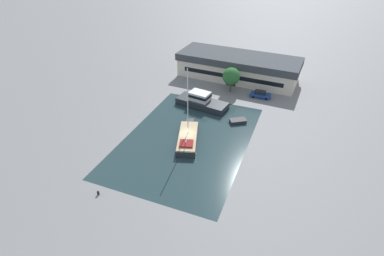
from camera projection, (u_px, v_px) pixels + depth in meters
ground_plane at (187, 139)px, 55.11m from camera, size 440.00×440.00×0.00m
water_canal at (187, 139)px, 55.11m from camera, size 21.73×32.11×0.01m
warehouse_building at (238, 67)px, 77.07m from camera, size 31.25×12.65×5.99m
quay_tree_near_building at (231, 76)px, 69.59m from camera, size 4.08×4.08×5.97m
parked_car at (260, 94)px, 68.67m from camera, size 4.65×1.85×1.62m
sailboat_moored at (188, 137)px, 54.30m from camera, size 6.16×11.26×13.72m
motor_cruiser at (201, 101)px, 65.06m from camera, size 11.83×5.83×3.26m
small_dinghy at (238, 121)px, 59.83m from camera, size 3.68×3.24×0.68m
mooring_bollard at (98, 193)px, 43.22m from camera, size 0.36×0.36×0.68m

